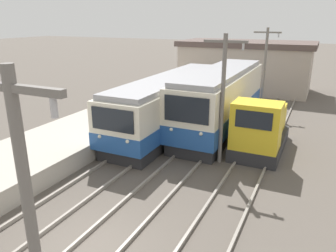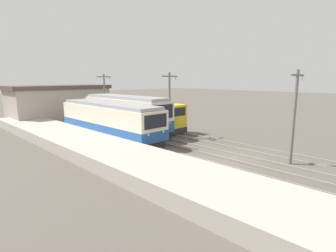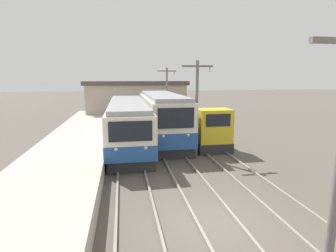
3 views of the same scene
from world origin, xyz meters
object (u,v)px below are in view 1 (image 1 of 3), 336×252
(catenary_mast_near, at_px, (32,230))
(commuter_train_center, at_px, (220,102))
(commuter_train_left, at_px, (172,105))
(catenary_mast_mid, at_px, (223,95))
(shunting_locomotive, at_px, (261,129))
(catenary_mast_far, at_px, (265,65))

(catenary_mast_near, bearing_deg, commuter_train_center, 95.30)
(commuter_train_center, height_order, catenary_mast_near, catenary_mast_near)
(commuter_train_left, distance_m, catenary_mast_mid, 5.99)
(shunting_locomotive, height_order, catenary_mast_mid, catenary_mast_mid)
(commuter_train_center, bearing_deg, catenary_mast_far, 76.63)
(commuter_train_center, distance_m, catenary_mast_mid, 5.43)
(shunting_locomotive, bearing_deg, catenary_mast_near, -96.23)
(commuter_train_center, bearing_deg, catenary_mast_near, -84.70)
(shunting_locomotive, distance_m, catenary_mast_near, 13.91)
(commuter_train_left, relative_size, catenary_mast_mid, 2.14)
(catenary_mast_mid, bearing_deg, commuter_train_left, 138.93)
(catenary_mast_mid, bearing_deg, catenary_mast_far, 90.00)
(commuter_train_center, xyz_separation_m, catenary_mast_mid, (1.51, -4.96, 1.62))
(catenary_mast_near, xyz_separation_m, catenary_mast_mid, (0.00, 11.31, 0.00))
(commuter_train_center, bearing_deg, shunting_locomotive, -41.07)
(catenary_mast_near, bearing_deg, shunting_locomotive, 83.77)
(commuter_train_left, relative_size, catenary_mast_near, 2.14)
(commuter_train_center, distance_m, shunting_locomotive, 4.02)
(catenary_mast_mid, xyz_separation_m, catenary_mast_far, (0.00, 11.31, 0.00))
(catenary_mast_near, height_order, catenary_mast_far, same)
(commuter_train_left, height_order, catenary_mast_far, catenary_mast_far)
(catenary_mast_near, bearing_deg, catenary_mast_mid, 90.00)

